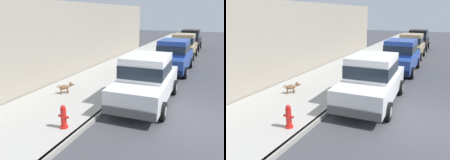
% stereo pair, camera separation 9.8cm
% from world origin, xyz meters
% --- Properties ---
extents(ground_plane, '(80.00, 80.00, 0.00)m').
position_xyz_m(ground_plane, '(0.00, 0.00, 0.00)').
color(ground_plane, '#424247').
extents(curb, '(0.16, 64.00, 0.14)m').
position_xyz_m(curb, '(-3.20, 0.00, 0.07)').
color(curb, gray).
rests_on(curb, ground).
extents(sidewalk, '(3.60, 64.00, 0.14)m').
position_xyz_m(sidewalk, '(-5.00, 0.00, 0.07)').
color(sidewalk, '#A8A59E').
rests_on(sidewalk, ground).
extents(car_white_sedan, '(2.16, 4.67, 1.92)m').
position_xyz_m(car_white_sedan, '(-2.11, 1.07, 0.98)').
color(car_white_sedan, white).
rests_on(car_white_sedan, ground).
extents(car_blue_sedan, '(2.05, 4.61, 1.92)m').
position_xyz_m(car_blue_sedan, '(-2.08, 6.73, 0.98)').
color(car_blue_sedan, '#28479E').
rests_on(car_blue_sedan, ground).
extents(car_tan_hatchback, '(1.97, 3.81, 1.88)m').
position_xyz_m(car_tan_hatchback, '(-2.16, 11.55, 0.98)').
color(car_tan_hatchback, tan).
rests_on(car_tan_hatchback, ground).
extents(car_black_hatchback, '(1.97, 3.80, 1.88)m').
position_xyz_m(car_black_hatchback, '(-2.19, 16.27, 0.98)').
color(car_black_hatchback, black).
rests_on(car_black_hatchback, ground).
extents(dog_brown, '(0.58, 0.57, 0.49)m').
position_xyz_m(dog_brown, '(-5.41, 0.37, 0.43)').
color(dog_brown, brown).
rests_on(dog_brown, sidewalk).
extents(fire_hydrant, '(0.34, 0.24, 0.72)m').
position_xyz_m(fire_hydrant, '(-3.65, -2.26, 0.48)').
color(fire_hydrant, red).
rests_on(fire_hydrant, sidewalk).
extents(building_facade, '(0.50, 20.00, 4.01)m').
position_xyz_m(building_facade, '(-7.10, 4.85, 2.01)').
color(building_facade, '#9E9384').
rests_on(building_facade, ground).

